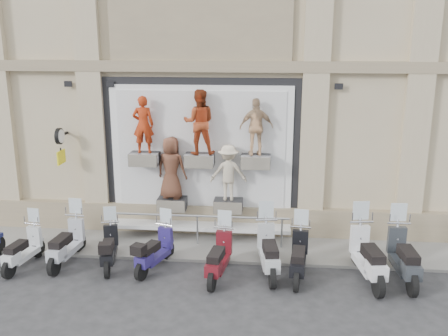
{
  "coord_description": "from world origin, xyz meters",
  "views": [
    {
      "loc": [
        1.93,
        -10.64,
        5.66
      ],
      "look_at": [
        0.74,
        1.9,
        2.3
      ],
      "focal_mm": 40.0,
      "sensor_mm": 36.0,
      "label": 1
    }
  ],
  "objects": [
    {
      "name": "ground",
      "position": [
        0.0,
        0.0,
        0.0
      ],
      "size": [
        90.0,
        90.0,
        0.0
      ],
      "primitive_type": "plane",
      "color": "#29292C",
      "rests_on": "ground"
    },
    {
      "name": "scooter_b",
      "position": [
        -4.16,
        0.35,
        0.69
      ],
      "size": [
        0.72,
        1.74,
        1.37
      ],
      "primitive_type": null,
      "rotation": [
        0.0,
        0.0,
        -0.14
      ],
      "color": "#BBBEC2",
      "rests_on": "ground"
    },
    {
      "name": "guard_rail",
      "position": [
        0.0,
        2.0,
        0.47
      ],
      "size": [
        5.06,
        0.1,
        0.93
      ],
      "primitive_type": null,
      "color": "#9EA0A5",
      "rests_on": "ground"
    },
    {
      "name": "scooter_i",
      "position": [
        4.29,
        0.44,
        0.87
      ],
      "size": [
        0.93,
        2.22,
        1.75
      ],
      "primitive_type": null,
      "rotation": [
        0.0,
        0.0,
        0.15
      ],
      "color": "silver",
      "rests_on": "ground"
    },
    {
      "name": "scooter_e",
      "position": [
        -0.85,
        0.54,
        0.71
      ],
      "size": [
        1.03,
        1.82,
        1.42
      ],
      "primitive_type": null,
      "rotation": [
        0.0,
        0.0,
        -0.32
      ],
      "color": "navy",
      "rests_on": "ground"
    },
    {
      "name": "clock_sign_bracket",
      "position": [
        -3.9,
        2.47,
        2.8
      ],
      "size": [
        0.1,
        0.8,
        1.02
      ],
      "color": "black",
      "rests_on": "ground"
    },
    {
      "name": "building",
      "position": [
        0.0,
        7.0,
        6.0
      ],
      "size": [
        14.0,
        8.6,
        12.0
      ],
      "primitive_type": null,
      "color": "tan",
      "rests_on": "ground"
    },
    {
      "name": "scooter_g",
      "position": [
        1.96,
        0.59,
        0.82
      ],
      "size": [
        0.85,
        2.08,
        1.64
      ],
      "primitive_type": null,
      "rotation": [
        0.0,
        0.0,
        0.13
      ],
      "color": "#A9ADB0",
      "rests_on": "ground"
    },
    {
      "name": "shop_vitrine",
      "position": [
        0.04,
        2.75,
        2.39
      ],
      "size": [
        5.6,
        0.83,
        4.3
      ],
      "color": "black",
      "rests_on": "ground"
    },
    {
      "name": "sidewalk",
      "position": [
        0.0,
        2.1,
        0.04
      ],
      "size": [
        16.0,
        2.2,
        0.08
      ],
      "primitive_type": "cube",
      "color": "gray",
      "rests_on": "ground"
    },
    {
      "name": "scooter_j",
      "position": [
        5.13,
        0.54,
        0.85
      ],
      "size": [
        0.7,
        2.11,
        1.7
      ],
      "primitive_type": null,
      "rotation": [
        0.0,
        0.0,
        0.04
      ],
      "color": "#282C31",
      "rests_on": "ground"
    },
    {
      "name": "scooter_c",
      "position": [
        -3.16,
        0.66,
        0.77
      ],
      "size": [
        0.71,
        1.94,
        1.55
      ],
      "primitive_type": null,
      "rotation": [
        0.0,
        0.0,
        -0.08
      ],
      "color": "#9DA0AA",
      "rests_on": "ground"
    },
    {
      "name": "scooter_f",
      "position": [
        0.78,
        0.25,
        0.75
      ],
      "size": [
        0.78,
        1.91,
        1.5
      ],
      "primitive_type": null,
      "rotation": [
        0.0,
        0.0,
        -0.13
      ],
      "color": "#520E15",
      "rests_on": "ground"
    },
    {
      "name": "scooter_d",
      "position": [
        -2.03,
        0.6,
        0.7
      ],
      "size": [
        0.85,
        1.78,
        1.4
      ],
      "primitive_type": null,
      "rotation": [
        0.0,
        0.0,
        0.21
      ],
      "color": "black",
      "rests_on": "ground"
    },
    {
      "name": "scooter_h",
      "position": [
        2.68,
        0.44,
        0.76
      ],
      "size": [
        0.74,
        1.92,
        1.52
      ],
      "primitive_type": null,
      "rotation": [
        0.0,
        0.0,
        -0.11
      ],
      "color": "black",
      "rests_on": "ground"
    }
  ]
}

